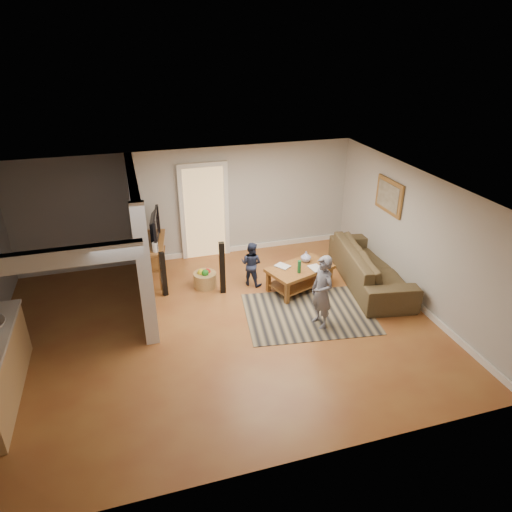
{
  "coord_description": "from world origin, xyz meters",
  "views": [
    {
      "loc": [
        -1.31,
        -6.58,
        4.71
      ],
      "look_at": [
        0.76,
        0.43,
        1.1
      ],
      "focal_mm": 32.0,
      "sensor_mm": 36.0,
      "label": 1
    }
  ],
  "objects_px": {
    "speaker_right": "(163,274)",
    "toy_basket": "(205,279)",
    "tv_console": "(153,245)",
    "sofa": "(369,282)",
    "toddler": "(251,284)",
    "speaker_left": "(222,268)",
    "child": "(320,324)",
    "coffee_table": "(300,272)"
  },
  "relations": [
    {
      "from": "speaker_right",
      "to": "toy_basket",
      "type": "distance_m",
      "value": 0.88
    },
    {
      "from": "tv_console",
      "to": "toy_basket",
      "type": "height_order",
      "value": "tv_console"
    },
    {
      "from": "sofa",
      "to": "tv_console",
      "type": "xyz_separation_m",
      "value": [
        -4.24,
        1.49,
        0.75
      ]
    },
    {
      "from": "sofa",
      "to": "toddler",
      "type": "relative_size",
      "value": 2.8
    },
    {
      "from": "tv_console",
      "to": "speaker_right",
      "type": "xyz_separation_m",
      "value": [
        0.11,
        -0.79,
        -0.29
      ]
    },
    {
      "from": "sofa",
      "to": "tv_console",
      "type": "relative_size",
      "value": 1.91
    },
    {
      "from": "speaker_left",
      "to": "sofa",
      "type": "bearing_deg",
      "value": -2.54
    },
    {
      "from": "speaker_right",
      "to": "child",
      "type": "xyz_separation_m",
      "value": [
        2.53,
        -1.82,
        -0.47
      ]
    },
    {
      "from": "tv_console",
      "to": "child",
      "type": "distance_m",
      "value": 3.79
    },
    {
      "from": "sofa",
      "to": "speaker_right",
      "type": "xyz_separation_m",
      "value": [
        -4.13,
        0.7,
        0.47
      ]
    },
    {
      "from": "speaker_left",
      "to": "speaker_right",
      "type": "distance_m",
      "value": 1.15
    },
    {
      "from": "tv_console",
      "to": "toy_basket",
      "type": "distance_m",
      "value": 1.3
    },
    {
      "from": "tv_console",
      "to": "speaker_left",
      "type": "relative_size",
      "value": 1.26
    },
    {
      "from": "coffee_table",
      "to": "speaker_left",
      "type": "bearing_deg",
      "value": 168.8
    },
    {
      "from": "coffee_table",
      "to": "sofa",
      "type": "bearing_deg",
      "value": -6.98
    },
    {
      "from": "coffee_table",
      "to": "toy_basket",
      "type": "height_order",
      "value": "coffee_table"
    },
    {
      "from": "coffee_table",
      "to": "speaker_left",
      "type": "xyz_separation_m",
      "value": [
        -1.52,
        0.3,
        0.16
      ]
    },
    {
      "from": "tv_console",
      "to": "speaker_right",
      "type": "height_order",
      "value": "tv_console"
    },
    {
      "from": "tv_console",
      "to": "toy_basket",
      "type": "bearing_deg",
      "value": -27.56
    },
    {
      "from": "coffee_table",
      "to": "tv_console",
      "type": "bearing_deg",
      "value": 154.64
    },
    {
      "from": "coffee_table",
      "to": "speaker_right",
      "type": "bearing_deg",
      "value": 168.96
    },
    {
      "from": "toddler",
      "to": "toy_basket",
      "type": "bearing_deg",
      "value": 30.3
    },
    {
      "from": "toy_basket",
      "to": "child",
      "type": "height_order",
      "value": "child"
    },
    {
      "from": "speaker_right",
      "to": "toddler",
      "type": "distance_m",
      "value": 1.82
    },
    {
      "from": "sofa",
      "to": "toy_basket",
      "type": "distance_m",
      "value": 3.4
    },
    {
      "from": "sofa",
      "to": "child",
      "type": "bearing_deg",
      "value": 134.45
    },
    {
      "from": "speaker_left",
      "to": "toy_basket",
      "type": "xyz_separation_m",
      "value": [
        -0.3,
        0.32,
        -0.37
      ]
    },
    {
      "from": "speaker_left",
      "to": "child",
      "type": "xyz_separation_m",
      "value": [
        1.41,
        -1.6,
        -0.54
      ]
    },
    {
      "from": "toy_basket",
      "to": "speaker_left",
      "type": "bearing_deg",
      "value": -47.43
    },
    {
      "from": "toy_basket",
      "to": "toddler",
      "type": "bearing_deg",
      "value": -10.63
    },
    {
      "from": "tv_console",
      "to": "child",
      "type": "height_order",
      "value": "tv_console"
    },
    {
      "from": "speaker_right",
      "to": "toy_basket",
      "type": "xyz_separation_m",
      "value": [
        0.83,
        0.11,
        -0.3
      ]
    },
    {
      "from": "sofa",
      "to": "child",
      "type": "relative_size",
      "value": 1.95
    },
    {
      "from": "coffee_table",
      "to": "child",
      "type": "height_order",
      "value": "coffee_table"
    },
    {
      "from": "toddler",
      "to": "speaker_right",
      "type": "bearing_deg",
      "value": 38.79
    },
    {
      "from": "child",
      "to": "toddler",
      "type": "height_order",
      "value": "child"
    },
    {
      "from": "speaker_right",
      "to": "sofa",
      "type": "bearing_deg",
      "value": -24.05
    },
    {
      "from": "sofa",
      "to": "toddler",
      "type": "distance_m",
      "value": 2.45
    },
    {
      "from": "speaker_left",
      "to": "toy_basket",
      "type": "distance_m",
      "value": 0.58
    },
    {
      "from": "coffee_table",
      "to": "toy_basket",
      "type": "bearing_deg",
      "value": 161.04
    },
    {
      "from": "coffee_table",
      "to": "speaker_right",
      "type": "distance_m",
      "value": 2.7
    },
    {
      "from": "sofa",
      "to": "coffee_table",
      "type": "distance_m",
      "value": 1.54
    }
  ]
}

